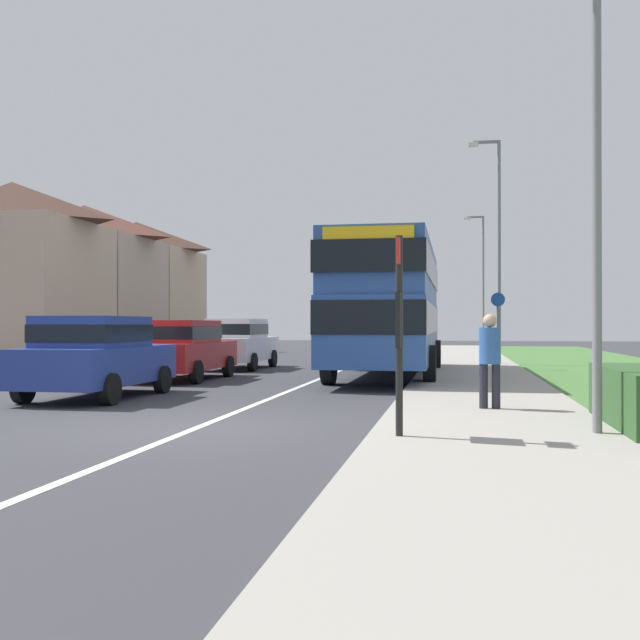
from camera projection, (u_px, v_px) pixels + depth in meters
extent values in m
plane|color=#38383D|center=(196.00, 428.00, 10.72)|extent=(120.00, 120.00, 0.00)
cube|color=silver|center=(306.00, 384.00, 18.59)|extent=(0.14, 60.00, 0.01)
cube|color=#9E998E|center=(480.00, 392.00, 15.87)|extent=(3.20, 68.00, 0.12)
cube|color=#284C93|center=(389.00, 331.00, 21.11)|extent=(2.50, 10.21, 1.65)
cube|color=#284C93|center=(389.00, 274.00, 21.12)|extent=(2.45, 10.00, 1.55)
cube|color=black|center=(389.00, 319.00, 21.11)|extent=(2.52, 10.26, 0.76)
cube|color=black|center=(389.00, 272.00, 21.12)|extent=(2.52, 10.26, 0.72)
cube|color=gold|center=(368.00, 236.00, 16.15)|extent=(2.00, 0.08, 0.44)
cylinder|color=black|center=(359.00, 355.00, 24.44)|extent=(0.30, 1.00, 1.00)
cylinder|color=black|center=(436.00, 356.00, 23.99)|extent=(0.30, 1.00, 1.00)
cylinder|color=black|center=(329.00, 365.00, 18.57)|extent=(0.30, 1.00, 1.00)
cylinder|color=black|center=(430.00, 365.00, 18.12)|extent=(0.30, 1.00, 1.00)
cube|color=navy|center=(98.00, 365.00, 15.14)|extent=(1.80, 4.03, 0.75)
cube|color=navy|center=(93.00, 332.00, 14.95)|extent=(1.58, 2.22, 0.61)
cube|color=black|center=(93.00, 333.00, 14.95)|extent=(1.62, 2.24, 0.34)
cylinder|color=black|center=(87.00, 378.00, 16.53)|extent=(0.20, 0.60, 0.60)
cylinder|color=black|center=(162.00, 379.00, 16.21)|extent=(0.20, 0.60, 0.60)
cylinder|color=black|center=(23.00, 388.00, 14.07)|extent=(0.20, 0.60, 0.60)
cylinder|color=black|center=(110.00, 389.00, 13.75)|extent=(0.20, 0.60, 0.60)
cube|color=#B21E1E|center=(183.00, 355.00, 20.17)|extent=(1.77, 4.32, 0.72)
cube|color=#B21E1E|center=(180.00, 331.00, 19.96)|extent=(1.56, 2.38, 0.59)
cube|color=black|center=(180.00, 332.00, 19.96)|extent=(1.60, 2.40, 0.33)
cylinder|color=black|center=(171.00, 366.00, 21.64)|extent=(0.20, 0.60, 0.60)
cylinder|color=black|center=(228.00, 366.00, 21.33)|extent=(0.20, 0.60, 0.60)
cylinder|color=black|center=(131.00, 371.00, 19.01)|extent=(0.20, 0.60, 0.60)
cylinder|color=black|center=(196.00, 372.00, 18.69)|extent=(0.20, 0.60, 0.60)
cube|color=silver|center=(239.00, 349.00, 25.20)|extent=(1.71, 4.30, 0.76)
cube|color=silver|center=(237.00, 328.00, 25.00)|extent=(1.50, 2.36, 0.62)
cube|color=black|center=(237.00, 329.00, 25.00)|extent=(1.54, 2.39, 0.35)
cylinder|color=black|center=(227.00, 358.00, 26.66)|extent=(0.20, 0.60, 0.60)
cylinder|color=black|center=(273.00, 358.00, 26.36)|extent=(0.20, 0.60, 0.60)
cylinder|color=black|center=(203.00, 362.00, 24.04)|extent=(0.20, 0.60, 0.60)
cylinder|color=black|center=(253.00, 362.00, 23.74)|extent=(0.20, 0.60, 0.60)
cylinder|color=#23232D|center=(484.00, 390.00, 12.21)|extent=(0.14, 0.14, 0.85)
cylinder|color=#23232D|center=(496.00, 390.00, 12.18)|extent=(0.14, 0.14, 0.85)
cylinder|color=#2D599E|center=(490.00, 346.00, 12.20)|extent=(0.34, 0.34, 0.60)
sphere|color=tan|center=(490.00, 321.00, 12.20)|extent=(0.22, 0.22, 0.22)
cylinder|color=black|center=(399.00, 340.00, 9.19)|extent=(0.09, 0.09, 2.60)
cube|color=red|center=(399.00, 252.00, 9.20)|extent=(0.04, 0.44, 0.32)
cube|color=black|center=(399.00, 320.00, 9.22)|extent=(0.06, 0.52, 0.68)
cylinder|color=slate|center=(498.00, 339.00, 23.68)|extent=(0.08, 0.08, 2.10)
cylinder|color=blue|center=(498.00, 299.00, 23.69)|extent=(0.44, 0.03, 0.44)
cylinder|color=slate|center=(597.00, 186.00, 9.46)|extent=(0.12, 0.12, 6.52)
cylinder|color=slate|center=(499.00, 253.00, 26.44)|extent=(0.12, 0.12, 8.07)
cube|color=slate|center=(486.00, 142.00, 26.54)|extent=(0.90, 0.10, 0.10)
cube|color=silver|center=(473.00, 145.00, 26.62)|extent=(0.36, 0.20, 0.14)
cylinder|color=slate|center=(483.00, 283.00, 42.97)|extent=(0.12, 0.12, 7.79)
cube|color=slate|center=(475.00, 217.00, 43.07)|extent=(0.90, 0.10, 0.10)
cube|color=silver|center=(467.00, 218.00, 43.15)|extent=(0.36, 0.20, 0.14)
cube|color=#C1A88E|center=(12.00, 292.00, 30.58)|extent=(6.44, 5.93, 5.72)
pyramid|color=#4C3328|center=(12.00, 202.00, 30.61)|extent=(6.44, 5.93, 1.66)
cube|color=tan|center=(84.00, 297.00, 36.53)|extent=(6.44, 5.93, 5.72)
pyramid|color=brown|center=(84.00, 222.00, 36.56)|extent=(6.44, 5.93, 1.66)
cube|color=#C1A88E|center=(136.00, 301.00, 42.48)|extent=(6.44, 5.93, 5.72)
pyramid|color=#4C3328|center=(136.00, 236.00, 42.51)|extent=(6.44, 5.93, 1.66)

